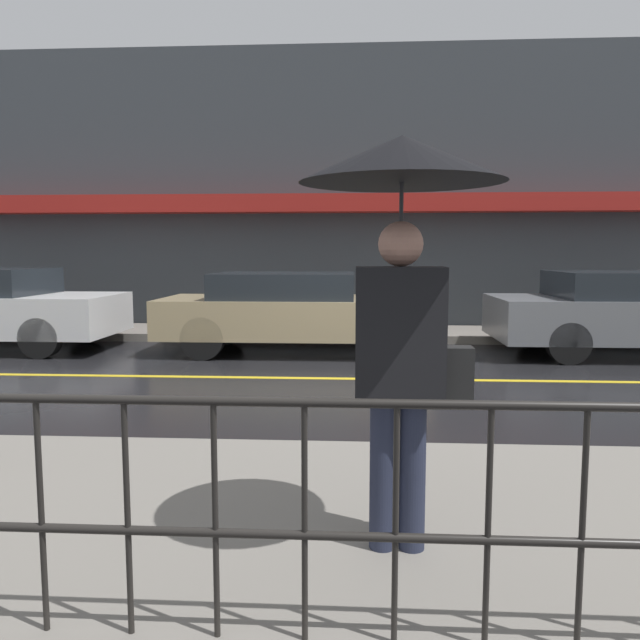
% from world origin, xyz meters
% --- Properties ---
extents(ground_plane, '(80.00, 80.00, 0.00)m').
position_xyz_m(ground_plane, '(0.00, 0.00, 0.00)').
color(ground_plane, black).
extents(sidewalk_near, '(28.00, 2.80, 0.14)m').
position_xyz_m(sidewalk_near, '(0.00, -4.55, 0.07)').
color(sidewalk_near, slate).
rests_on(sidewalk_near, ground_plane).
extents(sidewalk_far, '(28.00, 1.72, 0.14)m').
position_xyz_m(sidewalk_far, '(0.00, 4.01, 0.07)').
color(sidewalk_far, slate).
rests_on(sidewalk_far, ground_plane).
extents(lane_marking, '(25.20, 0.12, 0.01)m').
position_xyz_m(lane_marking, '(0.00, 0.00, 0.00)').
color(lane_marking, gold).
rests_on(lane_marking, ground_plane).
extents(building_storefront, '(28.00, 0.85, 5.75)m').
position_xyz_m(building_storefront, '(0.00, 4.99, 2.86)').
color(building_storefront, '#383D42').
rests_on(building_storefront, ground_plane).
extents(railing_foreground, '(12.00, 0.04, 0.95)m').
position_xyz_m(railing_foreground, '(-0.00, -5.70, 0.74)').
color(railing_foreground, black).
rests_on(railing_foreground, sidewalk_near).
extents(pedestrian, '(0.99, 0.99, 2.04)m').
position_xyz_m(pedestrian, '(0.06, -4.92, 1.74)').
color(pedestrian, '#23283D').
rests_on(pedestrian, sidewalk_near).
extents(car_tan, '(4.33, 1.80, 1.30)m').
position_xyz_m(car_tan, '(-1.20, 2.11, 0.69)').
color(car_tan, tan).
rests_on(car_tan, ground_plane).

